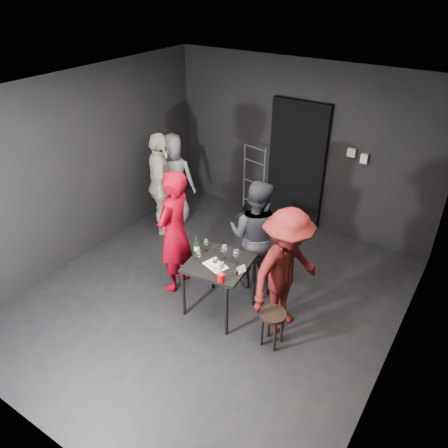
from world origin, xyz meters
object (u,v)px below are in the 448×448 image
Objects in this scene: server_red at (174,224)px; woman_black at (256,233)px; man_maroon at (286,267)px; bystander_grey at (172,177)px; bystander_cream at (160,179)px; tasting_table at (219,269)px; breadstick_cup at (221,272)px; wine_bottle at (197,248)px; hand_truck at (252,205)px; stool at (273,320)px.

woman_black is (0.87, 0.63, -0.17)m from server_red.
man_maroon is at bearing 133.03° from woman_black.
server_red is 1.24× the size of bystander_grey.
bystander_cream is 0.46m from bystander_grey.
bystander_cream is at bearing 149.12° from tasting_table.
bystander_cream is 2.50m from breadstick_cup.
woman_black is 5.82× the size of wine_bottle.
breadstick_cup is at bearing -56.42° from hand_truck.
woman_black is (-0.75, 0.90, 0.45)m from stool.
server_red is 1.46m from bystander_cream.
wine_bottle is at bearing 66.78° from server_red.
woman_black is 2.19m from bystander_grey.
wine_bottle is 0.60m from breadstick_cup.
tasting_table is 2.48m from bystander_grey.
breadstick_cup reaches higher than tasting_table.
bystander_cream is at bearing 154.87° from stool.
tasting_table is 0.76m from woman_black.
man_maroon is 0.76m from breadstick_cup.
bystander_grey is (-1.18, 1.41, -0.19)m from server_red.
hand_truck is 4.63× the size of wine_bottle.
bystander_cream is (-2.69, 1.26, 0.59)m from stool.
wine_bottle is (1.65, -1.55, 0.07)m from bystander_grey.
wine_bottle reaches higher than stool.
man_maroon is (1.56, 0.11, -0.12)m from server_red.
stool is 3.03m from bystander_cream.
bystander_cream reaches higher than breadstick_cup.
bystander_cream reaches higher than wine_bottle.
server_red reaches higher than breadstick_cup.
man_maroon reaches higher than breadstick_cup.
man_maroon is at bearing 42.68° from breadstick_cup.
hand_truck reaches higher than tasting_table.
woman_black is 0.87m from man_maroon.
woman_black is at bearing 67.86° from man_maroon.
woman_black is 1.03× the size of bystander_grey.
tasting_table is 2.68× the size of wine_bottle.
hand_truck is at bearing 112.78° from breadstick_cup.
bystander_grey reaches higher than hand_truck.
server_red is 7.00× the size of wine_bottle.
breadstick_cup is at bearing -52.47° from tasting_table.
hand_truck is 0.66× the size of server_red.
bystander_cream is 6.93× the size of breadstick_cup.
hand_truck is 0.82× the size of bystander_grey.
server_red is (-0.78, 0.11, 0.33)m from tasting_table.
stool is 0.62m from man_maroon.
bystander_grey is 2.84m from breadstick_cup.
stool is 0.29× the size of woman_black.
server_red reaches higher than stool.
hand_truck reaches higher than stool.
server_red is 1.08m from woman_black.
breadstick_cup is (-0.56, -0.52, 0.02)m from man_maroon.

